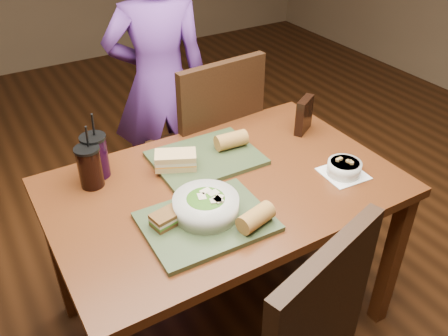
{
  "coord_description": "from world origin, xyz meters",
  "views": [
    {
      "loc": [
        -0.74,
        -1.25,
        1.8
      ],
      "look_at": [
        0.0,
        0.0,
        0.82
      ],
      "focal_mm": 38.0,
      "sensor_mm": 36.0,
      "label": 1
    }
  ],
  "objects_px": {
    "chip_bag": "(304,115)",
    "cup_cola": "(90,167)",
    "baguette_near": "(256,218)",
    "cup_berry": "(96,156)",
    "tray_near": "(207,222)",
    "sandwich_far": "(176,160)",
    "soup_bowl": "(344,168)",
    "dining_table": "(224,202)",
    "baguette_far": "(231,140)",
    "sandwich_near": "(166,219)",
    "chair_far": "(211,143)",
    "salad_bowl": "(206,205)",
    "tray_far": "(206,158)",
    "diner": "(159,84)"
  },
  "relations": [
    {
      "from": "baguette_far",
      "to": "cup_cola",
      "type": "bearing_deg",
      "value": 174.14
    },
    {
      "from": "diner",
      "to": "sandwich_far",
      "type": "xyz_separation_m",
      "value": [
        -0.28,
        -0.79,
        0.05
      ]
    },
    {
      "from": "soup_bowl",
      "to": "baguette_near",
      "type": "distance_m",
      "value": 0.48
    },
    {
      "from": "tray_near",
      "to": "tray_far",
      "type": "relative_size",
      "value": 1.0
    },
    {
      "from": "diner",
      "to": "baguette_near",
      "type": "xyz_separation_m",
      "value": [
        -0.21,
        -1.23,
        0.05
      ]
    },
    {
      "from": "soup_bowl",
      "to": "sandwich_near",
      "type": "bearing_deg",
      "value": 174.97
    },
    {
      "from": "tray_far",
      "to": "salad_bowl",
      "type": "bearing_deg",
      "value": -118.87
    },
    {
      "from": "soup_bowl",
      "to": "cup_berry",
      "type": "height_order",
      "value": "cup_berry"
    },
    {
      "from": "sandwich_far",
      "to": "cup_cola",
      "type": "bearing_deg",
      "value": 166.39
    },
    {
      "from": "cup_cola",
      "to": "cup_berry",
      "type": "height_order",
      "value": "cup_berry"
    },
    {
      "from": "chip_bag",
      "to": "baguette_near",
      "type": "bearing_deg",
      "value": -172.0
    },
    {
      "from": "sandwich_near",
      "to": "cup_cola",
      "type": "xyz_separation_m",
      "value": [
        -0.13,
        0.37,
        0.04
      ]
    },
    {
      "from": "dining_table",
      "to": "sandwich_far",
      "type": "relative_size",
      "value": 7.22
    },
    {
      "from": "baguette_near",
      "to": "cup_cola",
      "type": "bearing_deg",
      "value": 126.34
    },
    {
      "from": "baguette_far",
      "to": "cup_cola",
      "type": "xyz_separation_m",
      "value": [
        -0.57,
        0.06,
        0.03
      ]
    },
    {
      "from": "tray_near",
      "to": "cup_berry",
      "type": "bearing_deg",
      "value": 115.04
    },
    {
      "from": "sandwich_far",
      "to": "soup_bowl",
      "type": "bearing_deg",
      "value": -32.9
    },
    {
      "from": "chip_bag",
      "to": "cup_cola",
      "type": "bearing_deg",
      "value": 144.56
    },
    {
      "from": "salad_bowl",
      "to": "diner",
      "type": "bearing_deg",
      "value": 73.67
    },
    {
      "from": "sandwich_near",
      "to": "cup_cola",
      "type": "relative_size",
      "value": 0.42
    },
    {
      "from": "baguette_far",
      "to": "cup_cola",
      "type": "relative_size",
      "value": 0.52
    },
    {
      "from": "soup_bowl",
      "to": "baguette_near",
      "type": "relative_size",
      "value": 1.31
    },
    {
      "from": "soup_bowl",
      "to": "sandwich_far",
      "type": "height_order",
      "value": "sandwich_far"
    },
    {
      "from": "soup_bowl",
      "to": "baguette_near",
      "type": "xyz_separation_m",
      "value": [
        -0.47,
        -0.09,
        0.02
      ]
    },
    {
      "from": "salad_bowl",
      "to": "cup_cola",
      "type": "height_order",
      "value": "cup_cola"
    },
    {
      "from": "sandwich_far",
      "to": "diner",
      "type": "bearing_deg",
      "value": 70.19
    },
    {
      "from": "baguette_far",
      "to": "cup_cola",
      "type": "distance_m",
      "value": 0.58
    },
    {
      "from": "sandwich_far",
      "to": "chip_bag",
      "type": "xyz_separation_m",
      "value": [
        0.63,
        -0.0,
        0.03
      ]
    },
    {
      "from": "dining_table",
      "to": "soup_bowl",
      "type": "xyz_separation_m",
      "value": [
        0.43,
        -0.19,
        0.12
      ]
    },
    {
      "from": "chair_far",
      "to": "cup_berry",
      "type": "relative_size",
      "value": 3.88
    },
    {
      "from": "tray_near",
      "to": "salad_bowl",
      "type": "relative_size",
      "value": 1.88
    },
    {
      "from": "dining_table",
      "to": "tray_far",
      "type": "height_order",
      "value": "tray_far"
    },
    {
      "from": "salad_bowl",
      "to": "baguette_near",
      "type": "height_order",
      "value": "salad_bowl"
    },
    {
      "from": "chair_far",
      "to": "sandwich_far",
      "type": "distance_m",
      "value": 0.56
    },
    {
      "from": "salad_bowl",
      "to": "cup_berry",
      "type": "bearing_deg",
      "value": 117.98
    },
    {
      "from": "diner",
      "to": "cup_berry",
      "type": "xyz_separation_m",
      "value": [
        -0.55,
        -0.66,
        0.09
      ]
    },
    {
      "from": "cup_cola",
      "to": "cup_berry",
      "type": "xyz_separation_m",
      "value": [
        0.04,
        0.05,
        0.0
      ]
    },
    {
      "from": "dining_table",
      "to": "cup_berry",
      "type": "height_order",
      "value": "cup_berry"
    },
    {
      "from": "dining_table",
      "to": "chip_bag",
      "type": "height_order",
      "value": "chip_bag"
    },
    {
      "from": "sandwich_near",
      "to": "baguette_near",
      "type": "bearing_deg",
      "value": -31.92
    },
    {
      "from": "dining_table",
      "to": "cup_cola",
      "type": "distance_m",
      "value": 0.52
    },
    {
      "from": "salad_bowl",
      "to": "cup_berry",
      "type": "relative_size",
      "value": 0.84
    },
    {
      "from": "dining_table",
      "to": "baguette_near",
      "type": "bearing_deg",
      "value": -99.14
    },
    {
      "from": "tray_near",
      "to": "soup_bowl",
      "type": "relative_size",
      "value": 2.5
    },
    {
      "from": "tray_near",
      "to": "salad_bowl",
      "type": "xyz_separation_m",
      "value": [
        0.01,
        0.03,
        0.05
      ]
    },
    {
      "from": "baguette_far",
      "to": "sandwich_far",
      "type": "bearing_deg",
      "value": -176.42
    },
    {
      "from": "dining_table",
      "to": "chip_bag",
      "type": "relative_size",
      "value": 8.25
    },
    {
      "from": "dining_table",
      "to": "baguette_near",
      "type": "xyz_separation_m",
      "value": [
        -0.04,
        -0.28,
        0.14
      ]
    },
    {
      "from": "dining_table",
      "to": "cup_cola",
      "type": "height_order",
      "value": "cup_cola"
    },
    {
      "from": "salad_bowl",
      "to": "soup_bowl",
      "type": "xyz_separation_m",
      "value": [
        0.59,
        -0.04,
        -0.03
      ]
    }
  ]
}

